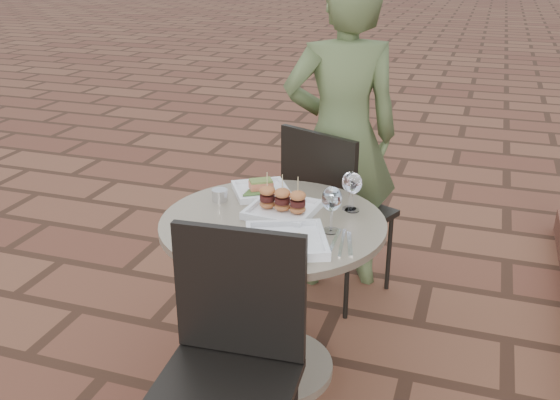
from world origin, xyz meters
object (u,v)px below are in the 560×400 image
(chair_far, at_px, (330,202))
(plate_salmon, at_px, (261,189))
(cafe_table, at_px, (273,274))
(chair_near, at_px, (231,350))
(plate_sliders, at_px, (282,205))
(diner, at_px, (341,137))
(plate_tuna, at_px, (286,240))

(chair_far, xyz_separation_m, plate_salmon, (-0.21, -0.42, 0.20))
(cafe_table, xyz_separation_m, chair_near, (0.07, -0.61, 0.07))
(plate_sliders, bearing_deg, plate_salmon, 131.92)
(cafe_table, relative_size, plate_sliders, 3.20)
(chair_far, relative_size, diner, 0.57)
(cafe_table, distance_m, plate_salmon, 0.39)
(plate_tuna, bearing_deg, chair_far, 93.13)
(chair_far, bearing_deg, plate_sliders, 107.94)
(chair_far, distance_m, plate_sliders, 0.63)
(cafe_table, bearing_deg, diner, 85.62)
(diner, xyz_separation_m, plate_tuna, (0.05, -1.07, -0.07))
(chair_near, height_order, diner, diner)
(plate_sliders, bearing_deg, chair_near, -85.48)
(chair_far, relative_size, chair_near, 1.00)
(cafe_table, distance_m, plate_tuna, 0.34)
(chair_far, relative_size, plate_salmon, 2.96)
(diner, height_order, plate_sliders, diner)
(chair_far, relative_size, plate_sliders, 3.31)
(chair_far, height_order, plate_salmon, chair_far)
(plate_salmon, height_order, plate_sliders, plate_sliders)
(plate_salmon, relative_size, plate_tuna, 0.83)
(plate_tuna, bearing_deg, plate_salmon, 120.43)
(cafe_table, relative_size, chair_far, 0.97)
(diner, distance_m, plate_tuna, 1.07)
(chair_far, xyz_separation_m, diner, (-0.00, 0.21, 0.27))
(diner, bearing_deg, plate_salmon, 48.41)
(chair_near, relative_size, plate_salmon, 2.96)
(plate_tuna, bearing_deg, cafe_table, 121.56)
(cafe_table, distance_m, plate_sliders, 0.29)
(diner, distance_m, plate_salmon, 0.67)
(cafe_table, bearing_deg, plate_tuna, -58.44)
(diner, height_order, plate_salmon, diner)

